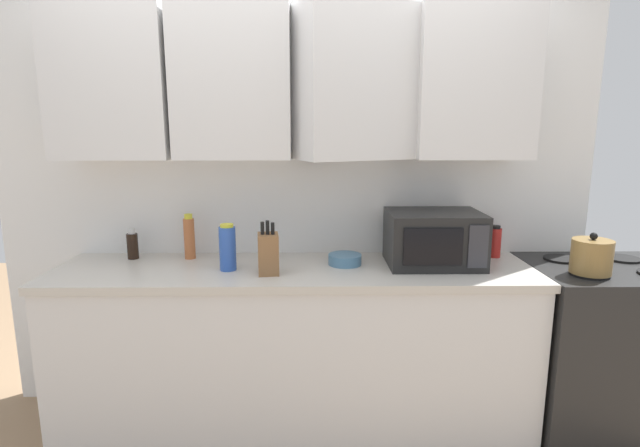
{
  "coord_description": "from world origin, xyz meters",
  "views": [
    {
      "loc": [
        0.1,
        -2.75,
        1.62
      ],
      "look_at": [
        0.13,
        -0.25,
        1.12
      ],
      "focal_mm": 27.59,
      "sensor_mm": 36.0,
      "label": 1
    }
  ],
  "objects_px": {
    "knife_block": "(268,253)",
    "kettle": "(591,256)",
    "bottle_soy_dark": "(133,245)",
    "bottle_spice_jar": "(189,237)",
    "bottle_blue_cleaner": "(228,248)",
    "stove_range": "(597,348)",
    "bowl_ceramic_small": "(345,259)",
    "bottle_red_sauce": "(495,242)",
    "microwave": "(434,238)"
  },
  "relations": [
    {
      "from": "knife_block",
      "to": "kettle",
      "type": "bearing_deg",
      "value": -1.94
    },
    {
      "from": "knife_block",
      "to": "bottle_soy_dark",
      "type": "distance_m",
      "value": 0.82
    },
    {
      "from": "bottle_soy_dark",
      "to": "bottle_spice_jar",
      "type": "relative_size",
      "value": 0.68
    },
    {
      "from": "knife_block",
      "to": "bottle_blue_cleaner",
      "type": "distance_m",
      "value": 0.22
    },
    {
      "from": "stove_range",
      "to": "bowl_ceramic_small",
      "type": "distance_m",
      "value": 1.44
    },
    {
      "from": "bottle_blue_cleaner",
      "to": "bottle_soy_dark",
      "type": "bearing_deg",
      "value": 158.11
    },
    {
      "from": "bottle_red_sauce",
      "to": "bottle_blue_cleaner",
      "type": "distance_m",
      "value": 1.46
    },
    {
      "from": "stove_range",
      "to": "bottle_soy_dark",
      "type": "height_order",
      "value": "bottle_soy_dark"
    },
    {
      "from": "bottle_blue_cleaner",
      "to": "kettle",
      "type": "bearing_deg",
      "value": -3.79
    },
    {
      "from": "stove_range",
      "to": "bottle_blue_cleaner",
      "type": "bearing_deg",
      "value": -179.36
    },
    {
      "from": "microwave",
      "to": "bottle_red_sauce",
      "type": "distance_m",
      "value": 0.41
    },
    {
      "from": "bowl_ceramic_small",
      "to": "kettle",
      "type": "bearing_deg",
      "value": -10.08
    },
    {
      "from": "kettle",
      "to": "bottle_soy_dark",
      "type": "height_order",
      "value": "kettle"
    },
    {
      "from": "bottle_red_sauce",
      "to": "bottle_blue_cleaner",
      "type": "xyz_separation_m",
      "value": [
        -1.44,
        -0.23,
        0.03
      ]
    },
    {
      "from": "bottle_red_sauce",
      "to": "bottle_spice_jar",
      "type": "distance_m",
      "value": 1.69
    },
    {
      "from": "kettle",
      "to": "bottle_red_sauce",
      "type": "height_order",
      "value": "kettle"
    },
    {
      "from": "knife_block",
      "to": "bottle_spice_jar",
      "type": "height_order",
      "value": "knife_block"
    },
    {
      "from": "bottle_red_sauce",
      "to": "knife_block",
      "type": "bearing_deg",
      "value": -166.42
    },
    {
      "from": "bottle_soy_dark",
      "to": "kettle",
      "type": "bearing_deg",
      "value": -8.33
    },
    {
      "from": "bottle_red_sauce",
      "to": "bowl_ceramic_small",
      "type": "relative_size",
      "value": 1.02
    },
    {
      "from": "bowl_ceramic_small",
      "to": "bottle_soy_dark",
      "type": "bearing_deg",
      "value": 173.46
    },
    {
      "from": "microwave",
      "to": "bottle_soy_dark",
      "type": "distance_m",
      "value": 1.63
    },
    {
      "from": "bottle_blue_cleaner",
      "to": "stove_range",
      "type": "bearing_deg",
      "value": 0.64
    },
    {
      "from": "stove_range",
      "to": "kettle",
      "type": "height_order",
      "value": "kettle"
    },
    {
      "from": "knife_block",
      "to": "bottle_blue_cleaner",
      "type": "height_order",
      "value": "knife_block"
    },
    {
      "from": "knife_block",
      "to": "bottle_red_sauce",
      "type": "relative_size",
      "value": 1.51
    },
    {
      "from": "kettle",
      "to": "bottle_red_sauce",
      "type": "xyz_separation_m",
      "value": [
        -0.34,
        0.35,
        -0.01
      ]
    },
    {
      "from": "microwave",
      "to": "bottle_blue_cleaner",
      "type": "height_order",
      "value": "microwave"
    },
    {
      "from": "kettle",
      "to": "knife_block",
      "type": "bearing_deg",
      "value": 178.06
    },
    {
      "from": "kettle",
      "to": "bowl_ceramic_small",
      "type": "distance_m",
      "value": 1.2
    },
    {
      "from": "stove_range",
      "to": "knife_block",
      "type": "xyz_separation_m",
      "value": [
        -1.74,
        -0.09,
        0.55
      ]
    },
    {
      "from": "bottle_spice_jar",
      "to": "bottle_soy_dark",
      "type": "bearing_deg",
      "value": 179.85
    },
    {
      "from": "microwave",
      "to": "bowl_ceramic_small",
      "type": "height_order",
      "value": "microwave"
    },
    {
      "from": "kettle",
      "to": "microwave",
      "type": "height_order",
      "value": "microwave"
    },
    {
      "from": "bottle_blue_cleaner",
      "to": "bottle_spice_jar",
      "type": "relative_size",
      "value": 0.95
    },
    {
      "from": "bottle_soy_dark",
      "to": "bottle_red_sauce",
      "type": "height_order",
      "value": "bottle_red_sauce"
    },
    {
      "from": "microwave",
      "to": "bottle_red_sauce",
      "type": "height_order",
      "value": "microwave"
    },
    {
      "from": "microwave",
      "to": "bowl_ceramic_small",
      "type": "bearing_deg",
      "value": 179.16
    },
    {
      "from": "kettle",
      "to": "bottle_blue_cleaner",
      "type": "xyz_separation_m",
      "value": [
        -1.78,
        0.12,
        0.02
      ]
    },
    {
      "from": "stove_range",
      "to": "bowl_ceramic_small",
      "type": "xyz_separation_m",
      "value": [
        -1.35,
        0.07,
        0.48
      ]
    },
    {
      "from": "knife_block",
      "to": "bottle_spice_jar",
      "type": "xyz_separation_m",
      "value": [
        -0.46,
        0.29,
        0.02
      ]
    },
    {
      "from": "kettle",
      "to": "bottle_spice_jar",
      "type": "distance_m",
      "value": 2.06
    },
    {
      "from": "bottle_red_sauce",
      "to": "bottle_spice_jar",
      "type": "bearing_deg",
      "value": -179.74
    },
    {
      "from": "bottle_blue_cleaner",
      "to": "bottle_red_sauce",
      "type": "bearing_deg",
      "value": 9.15
    },
    {
      "from": "microwave",
      "to": "bottle_soy_dark",
      "type": "bearing_deg",
      "value": 175.08
    },
    {
      "from": "bottle_soy_dark",
      "to": "bottle_blue_cleaner",
      "type": "xyz_separation_m",
      "value": [
        0.56,
        -0.22,
        0.04
      ]
    },
    {
      "from": "knife_block",
      "to": "bowl_ceramic_small",
      "type": "height_order",
      "value": "knife_block"
    },
    {
      "from": "knife_block",
      "to": "bowl_ceramic_small",
      "type": "distance_m",
      "value": 0.43
    },
    {
      "from": "bottle_soy_dark",
      "to": "bottle_blue_cleaner",
      "type": "distance_m",
      "value": 0.6
    },
    {
      "from": "bowl_ceramic_small",
      "to": "knife_block",
      "type": "bearing_deg",
      "value": -157.92
    }
  ]
}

